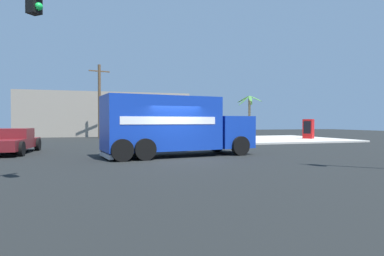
{
  "coord_description": "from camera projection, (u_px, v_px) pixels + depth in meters",
  "views": [
    {
      "loc": [
        -4.02,
        -15.2,
        1.76
      ],
      "look_at": [
        1.06,
        1.11,
        1.43
      ],
      "focal_mm": 31.25,
      "sensor_mm": 36.0,
      "label": 1
    }
  ],
  "objects": [
    {
      "name": "vending_machine_red",
      "position": [
        308.0,
        129.0,
        31.85
      ],
      "size": [
        1.14,
        1.17,
        1.85
      ],
      "color": "red",
      "rests_on": "sidewalk_corner_far"
    },
    {
      "name": "palm_tree_far",
      "position": [
        250.0,
        108.0,
        36.48
      ],
      "size": [
        2.92,
        2.92,
        4.47
      ],
      "color": "#7A6647",
      "rests_on": "sidewalk_corner_far"
    },
    {
      "name": "ground_plane",
      "position": [
        178.0,
        159.0,
        15.74
      ],
      "size": [
        100.0,
        100.0,
        0.0
      ],
      "primitive_type": "plane",
      "color": "black"
    },
    {
      "name": "delivery_truck",
      "position": [
        174.0,
        126.0,
        17.02
      ],
      "size": [
        8.0,
        3.76,
        3.01
      ],
      "color": "#1438AD",
      "rests_on": "ground"
    },
    {
      "name": "pickup_maroon",
      "position": [
        11.0,
        140.0,
        18.4
      ],
      "size": [
        2.63,
        5.36,
        1.38
      ],
      "color": "maroon",
      "rests_on": "ground"
    },
    {
      "name": "building_backdrop",
      "position": [
        106.0,
        115.0,
        41.38
      ],
      "size": [
        19.9,
        6.0,
        5.23
      ],
      "primitive_type": "cube",
      "color": "gray",
      "rests_on": "ground"
    },
    {
      "name": "sidewalk_corner_far",
      "position": [
        275.0,
        139.0,
        32.3
      ],
      "size": [
        11.5,
        11.5,
        0.14
      ],
      "primitive_type": "cube",
      "color": "beige",
      "rests_on": "ground"
    },
    {
      "name": "utility_pole",
      "position": [
        99.0,
        100.0,
        35.45
      ],
      "size": [
        2.17,
        0.59,
        7.81
      ],
      "color": "brown",
      "rests_on": "ground"
    }
  ]
}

